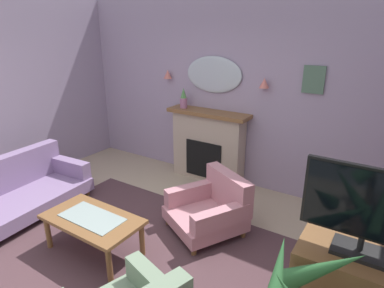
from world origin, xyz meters
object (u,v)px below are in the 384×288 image
object	(u,v)px
mantel_vase_right	(184,99)
wall_sconce_right	(264,83)
wall_mirror	(213,75)
fireplace	(208,146)
wall_sconce_left	(168,74)
coffee_table	(93,222)
tv_flatscreen	(368,210)
framed_picture	(314,80)
armchair_near_fireplace	(211,207)
floral_couch	(18,191)

from	to	relation	value
mantel_vase_right	wall_sconce_right	xyz separation A→B (m)	(1.30, 0.12, 0.35)
wall_mirror	fireplace	bearing A→B (deg)	-90.00
wall_sconce_left	coffee_table	size ratio (longest dim) A/B	0.13
tv_flatscreen	wall_mirror	bearing A→B (deg)	137.47
wall_sconce_right	mantel_vase_right	bearing A→B (deg)	-174.73
mantel_vase_right	wall_sconce_left	size ratio (longest dim) A/B	2.31
wall_sconce_right	tv_flatscreen	world-z (taller)	wall_sconce_right
mantel_vase_right	framed_picture	size ratio (longest dim) A/B	0.90
armchair_near_fireplace	tv_flatscreen	xyz separation A→B (m)	(1.66, -0.86, 0.94)
framed_picture	floral_couch	size ratio (longest dim) A/B	0.20
mantel_vase_right	coffee_table	size ratio (longest dim) A/B	0.29
wall_sconce_left	framed_picture	xyz separation A→B (m)	(2.35, 0.06, 0.09)
framed_picture	fireplace	bearing A→B (deg)	-174.23
wall_sconce_right	framed_picture	distance (m)	0.66
fireplace	mantel_vase_right	distance (m)	0.86
wall_sconce_right	floral_couch	bearing A→B (deg)	-135.44
mantel_vase_right	coffee_table	world-z (taller)	mantel_vase_right
floral_couch	armchair_near_fireplace	size ratio (longest dim) A/B	1.61
fireplace	tv_flatscreen	world-z (taller)	tv_flatscreen
fireplace	floral_couch	xyz separation A→B (m)	(-1.60, -2.32, -0.25)
mantel_vase_right	armchair_near_fireplace	bearing A→B (deg)	-44.55
framed_picture	armchair_near_fireplace	world-z (taller)	framed_picture
coffee_table	wall_sconce_right	bearing A→B (deg)	68.94
floral_couch	fireplace	bearing A→B (deg)	55.42
wall_sconce_right	coffee_table	distance (m)	2.90
wall_mirror	wall_sconce_right	world-z (taller)	wall_mirror
wall_sconce_right	fireplace	bearing A→B (deg)	-173.84
wall_mirror	coffee_table	bearing A→B (deg)	-92.01
mantel_vase_right	wall_mirror	world-z (taller)	wall_mirror
wall_mirror	framed_picture	xyz separation A→B (m)	(1.50, 0.01, 0.04)
fireplace	wall_sconce_right	world-z (taller)	wall_sconce_right
wall_sconce_left	wall_sconce_right	bearing A→B (deg)	0.00
floral_couch	wall_mirror	bearing A→B (deg)	56.99
wall_mirror	wall_sconce_left	world-z (taller)	wall_mirror
floral_couch	coffee_table	bearing A→B (deg)	-0.83
fireplace	mantel_vase_right	xyz separation A→B (m)	(-0.45, -0.03, 0.74)
wall_sconce_right	framed_picture	size ratio (longest dim) A/B	0.39
coffee_table	wall_mirror	bearing A→B (deg)	87.99
coffee_table	armchair_near_fireplace	xyz separation A→B (m)	(0.87, 1.10, -0.08)
fireplace	wall_sconce_left	xyz separation A→B (m)	(-0.85, 0.09, 1.09)
framed_picture	tv_flatscreen	xyz separation A→B (m)	(0.95, -2.26, -0.50)
floral_couch	tv_flatscreen	distance (m)	4.16
wall_mirror	tv_flatscreen	xyz separation A→B (m)	(2.45, -2.25, -0.46)
mantel_vase_right	framed_picture	distance (m)	2.01
wall_sconce_right	armchair_near_fireplace	bearing A→B (deg)	-92.67
mantel_vase_right	armchair_near_fireplace	size ratio (longest dim) A/B	0.29
fireplace	mantel_vase_right	size ratio (longest dim) A/B	4.20
wall_sconce_right	tv_flatscreen	xyz separation A→B (m)	(1.60, -2.20, -0.41)
wall_mirror	tv_flatscreen	bearing A→B (deg)	-42.53
fireplace	armchair_near_fireplace	distance (m)	1.50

